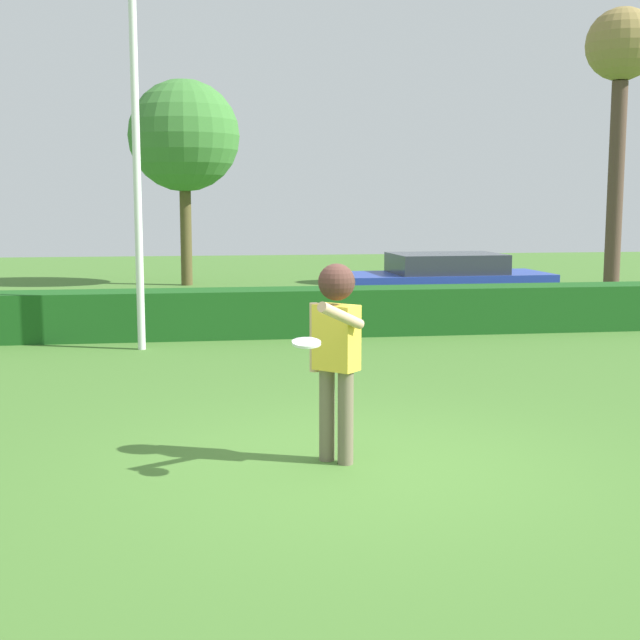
# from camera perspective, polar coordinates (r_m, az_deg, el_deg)

# --- Properties ---
(ground_plane) EXTENTS (60.00, 60.00, 0.00)m
(ground_plane) POSITION_cam_1_polar(r_m,az_deg,el_deg) (7.85, 2.20, -9.45)
(ground_plane) COLOR #44712C
(person) EXTENTS (0.48, 0.83, 1.78)m
(person) POSITION_cam_1_polar(r_m,az_deg,el_deg) (7.69, 1.03, -1.18)
(person) COLOR #71664F
(person) RESTS_ON ground
(frisbee) EXTENTS (0.24, 0.24, 0.06)m
(frisbee) POSITION_cam_1_polar(r_m,az_deg,el_deg) (7.11, -0.89, -1.49)
(frisbee) COLOR white
(lamppost) EXTENTS (0.24, 0.24, 6.42)m
(lamppost) POSITION_cam_1_polar(r_m,az_deg,el_deg) (13.93, -11.92, 12.60)
(lamppost) COLOR silver
(lamppost) RESTS_ON ground
(hedge_row) EXTENTS (22.30, 0.90, 0.81)m
(hedge_row) POSITION_cam_1_polar(r_m,az_deg,el_deg) (15.15, -3.03, 0.50)
(hedge_row) COLOR #195119
(hedge_row) RESTS_ON ground
(parked_car_blue) EXTENTS (4.27, 1.95, 1.25)m
(parked_car_blue) POSITION_cam_1_polar(r_m,az_deg,el_deg) (18.14, 8.19, 2.54)
(parked_car_blue) COLOR #263FA5
(parked_car_blue) RESTS_ON ground
(maple_tree) EXTENTS (3.00, 3.00, 5.56)m
(maple_tree) POSITION_cam_1_polar(r_m,az_deg,el_deg) (24.45, -8.85, 11.71)
(maple_tree) COLOR brown
(maple_tree) RESTS_ON ground
(bare_elm_tree) EXTENTS (1.86, 1.86, 7.25)m
(bare_elm_tree) POSITION_cam_1_polar(r_m,az_deg,el_deg) (24.82, 19.01, 15.57)
(bare_elm_tree) COLOR #4F3A2F
(bare_elm_tree) RESTS_ON ground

